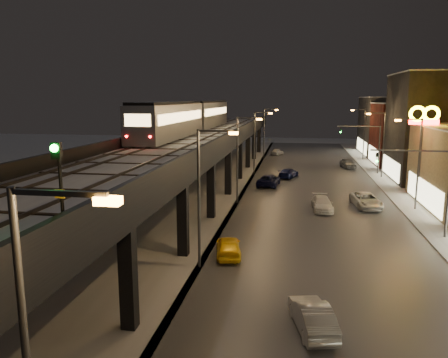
{
  "coord_description": "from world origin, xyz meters",
  "views": [
    {
      "loc": [
        5.32,
        -13.27,
        10.87
      ],
      "look_at": [
        0.09,
        17.95,
        5.0
      ],
      "focal_mm": 35.0,
      "sensor_mm": 36.0,
      "label": 1
    }
  ],
  "objects": [
    {
      "name": "streetlight_right_2",
      "position": [
        16.73,
        31.0,
        5.24
      ],
      "size": [
        2.56,
        0.28,
        9.0
      ],
      "color": "#38383A",
      "rests_on": "ground"
    },
    {
      "name": "building_e",
      "position": [
        23.99,
        62.0,
        5.08
      ],
      "size": [
        12.2,
        12.2,
        10.16
      ],
      "color": "maroon",
      "rests_on": "ground"
    },
    {
      "name": "streetlight_left_1",
      "position": [
        -0.43,
        13.0,
        5.24
      ],
      "size": [
        2.57,
        0.28,
        9.0
      ],
      "color": "#38383A",
      "rests_on": "ground"
    },
    {
      "name": "building_f",
      "position": [
        23.99,
        76.0,
        5.58
      ],
      "size": [
        12.2,
        16.2,
        11.16
      ],
      "color": "#252525",
      "rests_on": "ground"
    },
    {
      "name": "streetlight_left_4",
      "position": [
        -0.43,
        67.0,
        5.24
      ],
      "size": [
        2.57,
        0.28,
        9.0
      ],
      "color": "#38383A",
      "rests_on": "ground"
    },
    {
      "name": "road_surface",
      "position": [
        7.5,
        35.0,
        0.03
      ],
      "size": [
        17.0,
        120.0,
        0.06
      ],
      "primitive_type": "cube",
      "color": "#46474D",
      "rests_on": "ground"
    },
    {
      "name": "sign_mcdonalds",
      "position": [
        18.0,
        34.16,
        8.25
      ],
      "size": [
        3.0,
        0.43,
        10.13
      ],
      "color": "#38383A",
      "rests_on": "ground"
    },
    {
      "name": "sidewalk_right",
      "position": [
        17.5,
        35.0,
        0.07
      ],
      "size": [
        4.0,
        120.0,
        0.14
      ],
      "primitive_type": "cube",
      "color": "#9FA1A8",
      "rests_on": "ground"
    },
    {
      "name": "car_onc_dark",
      "position": [
        12.37,
        31.22,
        0.71
      ],
      "size": [
        3.05,
        5.41,
        1.43
      ],
      "primitive_type": "imported",
      "rotation": [
        0.0,
        0.0,
        0.14
      ],
      "color": "silver",
      "rests_on": "ground"
    },
    {
      "name": "streetlight_left_0",
      "position": [
        -0.43,
        -5.0,
        5.24
      ],
      "size": [
        2.57,
        0.28,
        9.0
      ],
      "color": "#38383A",
      "rests_on": "ground"
    },
    {
      "name": "streetlight_right_4",
      "position": [
        16.73,
        67.0,
        5.24
      ],
      "size": [
        2.56,
        0.28,
        9.0
      ],
      "color": "#38383A",
      "rests_on": "ground"
    },
    {
      "name": "car_onc_white",
      "position": [
        7.93,
        29.24,
        0.66
      ],
      "size": [
        2.15,
        4.65,
        1.32
      ],
      "primitive_type": "imported",
      "rotation": [
        0.0,
        0.0,
        0.07
      ],
      "color": "white",
      "rests_on": "ground"
    },
    {
      "name": "viaduct_trackbed",
      "position": [
        -6.01,
        31.97,
        6.39
      ],
      "size": [
        8.4,
        100.0,
        0.32
      ],
      "color": "#B2B7C1",
      "rests_on": "elevated_viaduct"
    },
    {
      "name": "car_mid_dark",
      "position": [
        4.28,
        46.78,
        0.65
      ],
      "size": [
        2.99,
        4.83,
        1.31
      ],
      "primitive_type": "imported",
      "rotation": [
        0.0,
        0.0,
        2.86
      ],
      "color": "#0D133F",
      "rests_on": "ground"
    },
    {
      "name": "car_onc_red",
      "position": [
        13.34,
        57.01,
        0.74
      ],
      "size": [
        2.5,
        4.6,
        1.48
      ],
      "primitive_type": "imported",
      "rotation": [
        0.0,
        0.0,
        0.18
      ],
      "color": "gray",
      "rests_on": "ground"
    },
    {
      "name": "car_mid_silver",
      "position": [
        1.97,
        40.62,
        0.72
      ],
      "size": [
        2.89,
        5.41,
        1.45
      ],
      "primitive_type": "imported",
      "rotation": [
        0.0,
        0.0,
        3.04
      ],
      "color": "black",
      "rests_on": "ground"
    },
    {
      "name": "streetlight_left_2",
      "position": [
        -0.43,
        31.0,
        5.24
      ],
      "size": [
        2.57,
        0.28,
        9.0
      ],
      "color": "#38383A",
      "rests_on": "ground"
    },
    {
      "name": "rail_signal",
      "position": [
        -2.1,
        -0.71,
        8.67
      ],
      "size": [
        0.33,
        0.42,
        2.89
      ],
      "color": "black",
      "rests_on": "viaduct_trackbed"
    },
    {
      "name": "car_far_white",
      "position": [
        1.61,
        70.78,
        0.64
      ],
      "size": [
        2.67,
        4.02,
        1.27
      ],
      "primitive_type": "imported",
      "rotation": [
        0.0,
        0.0,
        2.8
      ],
      "color": "silver",
      "rests_on": "ground"
    },
    {
      "name": "streetlight_right_3",
      "position": [
        16.73,
        49.0,
        5.24
      ],
      "size": [
        2.56,
        0.28,
        9.0
      ],
      "color": "#38383A",
      "rests_on": "ground"
    },
    {
      "name": "car_near_white",
      "position": [
        6.27,
        6.21,
        0.7
      ],
      "size": [
        2.43,
        4.48,
        1.4
      ],
      "primitive_type": "imported",
      "rotation": [
        0.0,
        0.0,
        3.38
      ],
      "color": "#8F9399",
      "rests_on": "ground"
    },
    {
      "name": "subway_train",
      "position": [
        -8.5,
        43.0,
        8.55
      ],
      "size": [
        3.24,
        39.37,
        3.89
      ],
      "color": "gray",
      "rests_on": "viaduct_trackbed"
    },
    {
      "name": "car_taxi",
      "position": [
        0.84,
        15.28,
        0.7
      ],
      "size": [
        2.39,
        4.35,
        1.4
      ],
      "primitive_type": "imported",
      "rotation": [
        0.0,
        0.0,
        3.33
      ],
      "color": "yellow",
      "rests_on": "ground"
    },
    {
      "name": "viaduct_parapet_far",
      "position": [
        -10.35,
        32.0,
        6.85
      ],
      "size": [
        0.3,
        100.0,
        1.1
      ],
      "primitive_type": "cube",
      "color": "black",
      "rests_on": "elevated_viaduct"
    },
    {
      "name": "viaduct_parapet_streetside",
      "position": [
        -1.65,
        32.0,
        6.85
      ],
      "size": [
        0.3,
        100.0,
        1.1
      ],
      "primitive_type": "cube",
      "color": "black",
      "rests_on": "elevated_viaduct"
    },
    {
      "name": "traffic_light_rig_b",
      "position": [
        15.84,
        52.0,
        4.5
      ],
      "size": [
        6.1,
        0.34,
        7.0
      ],
      "color": "#38383A",
      "rests_on": "ground"
    },
    {
      "name": "building_d",
      "position": [
        23.99,
        48.0,
        7.08
      ],
      "size": [
        12.2,
        13.2,
        14.16
      ],
      "color": "black",
      "rests_on": "ground"
    },
    {
      "name": "under_viaduct_pavement",
      "position": [
        -6.0,
        35.0,
        0.03
      ],
      "size": [
        11.0,
        120.0,
        0.06
      ],
      "primitive_type": "cube",
      "color": "#9FA1A8",
      "rests_on": "ground"
    },
    {
      "name": "elevated_viaduct",
      "position": [
        -6.0,
        31.84,
        5.62
      ],
      "size": [
        9.0,
        100.0,
        6.3
      ],
      "color": "black",
      "rests_on": "ground"
    },
    {
      "name": "streetlight_left_3",
      "position": [
        -0.43,
        49.0,
        5.24
      ],
      "size": [
        2.57,
        0.28,
        9.0
      ],
      "color": "#38383A",
      "rests_on": "ground"
    },
    {
      "name": "traffic_light_rig_a",
      "position": [
        15.84,
        22.0,
        4.5
      ],
      "size": [
        6.1,
        0.34,
        7.0
      ],
      "color": "#38383A",
      "rests_on": "ground"
    }
  ]
}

